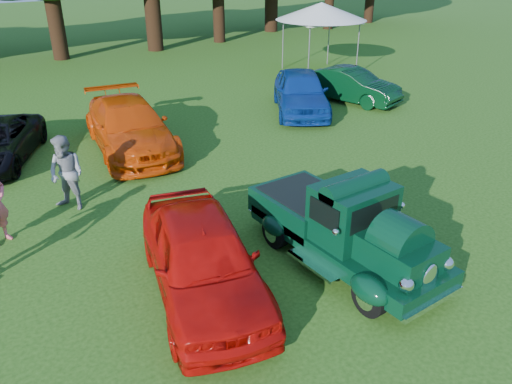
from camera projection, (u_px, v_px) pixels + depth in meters
ground at (304, 267)px, 9.83m from camera, size 120.00×120.00×0.00m
hero_pickup at (343, 228)px, 9.74m from camera, size 2.06×4.42×1.73m
red_convertible at (202, 257)px, 8.79m from camera, size 2.94×4.74×1.50m
back_car_orange at (129, 126)px, 15.22m from camera, size 2.98×5.51×1.52m
back_car_blue at (301, 92)px, 18.77m from camera, size 4.11×4.90×1.58m
back_car_green at (351, 85)px, 20.15m from camera, size 2.37×4.27×1.33m
spectator_grey at (67, 173)px, 11.67m from camera, size 1.07×1.12×1.82m
canopy_tent at (321, 12)px, 24.12m from camera, size 5.20×5.20×3.31m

